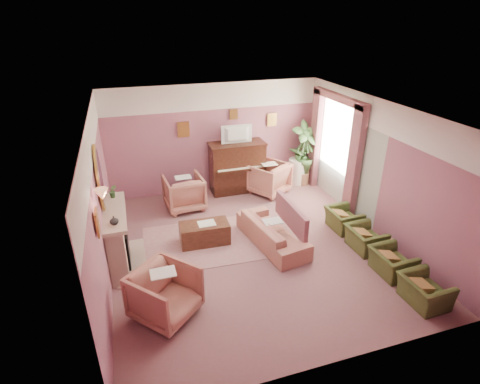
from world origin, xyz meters
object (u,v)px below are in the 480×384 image
object	(u,v)px
floral_armchair_front	(165,291)
television	(238,133)
floral_armchair_left	(184,191)
sofa	(272,228)
olive_chair_a	(425,287)
piano	(237,168)
olive_chair_d	(343,216)
side_table	(298,171)
coffee_table	(205,233)
floral_armchair_right	(269,177)
olive_chair_b	(392,259)
olive_chair_c	(366,235)

from	to	relation	value
floral_armchair_front	television	bearing A→B (deg)	59.03
television	floral_armchair_left	size ratio (longest dim) A/B	0.87
sofa	olive_chair_a	size ratio (longest dim) A/B	2.54
floral_armchair_left	floral_armchair_front	distance (m)	3.60
piano	olive_chair_d	bearing A→B (deg)	-57.87
floral_armchair_left	floral_armchair_front	bearing A→B (deg)	-104.39
floral_armchair_left	side_table	size ratio (longest dim) A/B	1.31
floral_armchair_left	coffee_table	bearing A→B (deg)	-85.58
olive_chair_a	olive_chair_d	distance (m)	2.46
piano	floral_armchair_right	bearing A→B (deg)	-27.77
piano	sofa	distance (m)	2.70
olive_chair_b	floral_armchair_right	bearing A→B (deg)	102.99
floral_armchair_front	side_table	world-z (taller)	floral_armchair_front
television	floral_armchair_left	xyz separation A→B (m)	(-1.52, -0.53, -1.14)
floral_armchair_left	olive_chair_c	world-z (taller)	floral_armchair_left
olive_chair_c	television	bearing A→B (deg)	115.86
floral_armchair_front	olive_chair_c	bearing A→B (deg)	9.03
olive_chair_d	sofa	bearing A→B (deg)	-177.47
coffee_table	sofa	bearing A→B (deg)	-18.54
sofa	television	bearing A→B (deg)	88.44
olive_chair_a	olive_chair_b	world-z (taller)	same
floral_armchair_right	floral_armchair_front	size ratio (longest dim) A/B	1.00
olive_chair_a	olive_chair_c	distance (m)	1.64
television	sofa	distance (m)	2.91
coffee_table	olive_chair_b	distance (m)	3.63
floral_armchair_left	olive_chair_c	distance (m)	4.25
television	olive_chair_b	size ratio (longest dim) A/B	1.10
olive_chair_a	olive_chair_c	bearing A→B (deg)	90.00
piano	olive_chair_c	xyz separation A→B (m)	(1.64, -3.43, -0.33)
olive_chair_a	side_table	world-z (taller)	side_table
olive_chair_a	olive_chair_d	world-z (taller)	same
coffee_table	olive_chair_c	bearing A→B (deg)	-21.40
floral_armchair_right	side_table	size ratio (longest dim) A/B	1.31
coffee_table	olive_chair_d	distance (m)	3.05
piano	olive_chair_d	world-z (taller)	piano
sofa	olive_chair_b	bearing A→B (deg)	-42.47
sofa	floral_armchair_left	distance (m)	2.55
television	olive_chair_a	world-z (taller)	television
floral_armchair_right	floral_armchair_front	world-z (taller)	same
floral_armchair_right	side_table	distance (m)	1.07
coffee_table	olive_chair_a	xyz separation A→B (m)	(3.03, -2.83, 0.09)
olive_chair_c	olive_chair_a	bearing A→B (deg)	-90.00
floral_armchair_left	olive_chair_d	distance (m)	3.75
piano	floral_armchair_right	world-z (taller)	piano
side_table	piano	bearing A→B (deg)	178.69
television	sofa	xyz separation A→B (m)	(-0.07, -2.63, -1.23)
coffee_table	olive_chair_b	size ratio (longest dim) A/B	1.37
television	floral_armchair_front	xyz separation A→B (m)	(-2.41, -4.02, -1.14)
floral_armchair_right	olive_chair_a	xyz separation A→B (m)	(0.89, -4.67, -0.14)
sofa	floral_armchair_right	distance (m)	2.43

